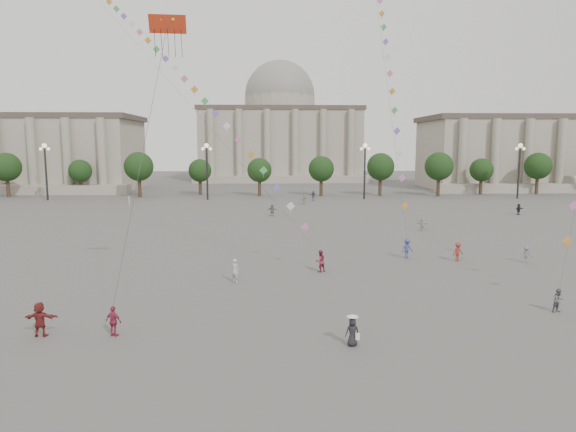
{
  "coord_description": "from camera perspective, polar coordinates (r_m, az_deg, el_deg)",
  "views": [
    {
      "loc": [
        -3.14,
        -27.61,
        10.28
      ],
      "look_at": [
        -1.73,
        12.0,
        4.8
      ],
      "focal_mm": 32.0,
      "sensor_mm": 36.0,
      "label": 1
    }
  ],
  "objects": [
    {
      "name": "person_crowd_7",
      "position": [
        64.23,
        14.68,
        -0.88
      ],
      "size": [
        1.38,
        1.36,
        1.58
      ],
      "primitive_type": "imported",
      "rotation": [
        0.0,
        0.0,
        2.37
      ],
      "color": "beige",
      "rests_on": "ground"
    },
    {
      "name": "tourist_0",
      "position": [
        29.83,
        -18.81,
        -11.01
      ],
      "size": [
        1.06,
        0.78,
        1.67
      ],
      "primitive_type": "imported",
      "rotation": [
        0.0,
        0.0,
        2.71
      ],
      "color": "#9E2B44",
      "rests_on": "ground"
    },
    {
      "name": "kite_train_west",
      "position": [
        60.49,
        -14.81,
        17.38
      ],
      "size": [
        32.08,
        32.72,
        58.03
      ],
      "color": "#3F3F3F",
      "rests_on": "ground"
    },
    {
      "name": "person_crowd_13",
      "position": [
        39.09,
        -5.9,
        -6.04
      ],
      "size": [
        0.79,
        0.74,
        1.81
      ],
      "primitive_type": "imported",
      "rotation": [
        0.0,
        0.0,
        2.5
      ],
      "color": "#BBBAB6",
      "rests_on": "ground"
    },
    {
      "name": "lamp_post_mid_west",
      "position": [
        98.38,
        -9.01,
        6.07
      ],
      "size": [
        2.0,
        0.9,
        10.65
      ],
      "color": "#262628",
      "rests_on": "ground"
    },
    {
      "name": "tree_row",
      "position": [
        105.77,
        -0.33,
        5.22
      ],
      "size": [
        137.12,
        5.12,
        8.0
      ],
      "color": "#322619",
      "rests_on": "ground"
    },
    {
      "name": "ground",
      "position": [
        29.63,
        4.28,
        -12.45
      ],
      "size": [
        360.0,
        360.0,
        0.0
      ],
      "primitive_type": "plane",
      "color": "#4F4D4A",
      "rests_on": "ground"
    },
    {
      "name": "lamp_post_far_west",
      "position": [
        106.25,
        -25.36,
        5.54
      ],
      "size": [
        2.0,
        0.9,
        10.65
      ],
      "color": "#262628",
      "rests_on": "ground"
    },
    {
      "name": "tourist_2",
      "position": [
        31.28,
        -25.85,
        -10.28
      ],
      "size": [
        1.78,
        0.59,
        1.91
      ],
      "primitive_type": "imported",
      "rotation": [
        0.0,
        0.0,
        3.13
      ],
      "color": "maroon",
      "rests_on": "ground"
    },
    {
      "name": "kite_flyer_2",
      "position": [
        36.26,
        27.86,
        -8.31
      ],
      "size": [
        0.85,
        0.75,
        1.49
      ],
      "primitive_type": "imported",
      "rotation": [
        0.0,
        0.0,
        0.29
      ],
      "color": "#5A5B5F",
      "rests_on": "ground"
    },
    {
      "name": "person_crowd_6",
      "position": [
        49.91,
        24.95,
        -3.89
      ],
      "size": [
        1.03,
        0.69,
        1.48
      ],
      "primitive_type": "imported",
      "rotation": [
        0.0,
        0.0,
        6.13
      ],
      "color": "slate",
      "rests_on": "ground"
    },
    {
      "name": "person_crowd_12",
      "position": [
        74.99,
        -1.76,
        0.67
      ],
      "size": [
        1.7,
        1.2,
        1.77
      ],
      "primitive_type": "imported",
      "rotation": [
        0.0,
        0.0,
        2.67
      ],
      "color": "slate",
      "rests_on": "ground"
    },
    {
      "name": "person_crowd_0",
      "position": [
        96.17,
        2.83,
        2.27
      ],
      "size": [
        1.13,
        0.64,
        1.81
      ],
      "primitive_type": "imported",
      "rotation": [
        0.0,
        0.0,
        0.2
      ],
      "color": "navy",
      "rests_on": "ground"
    },
    {
      "name": "person_crowd_4",
      "position": [
        90.07,
        1.8,
        1.9
      ],
      "size": [
        1.49,
        1.67,
        1.84
      ],
      "primitive_type": "imported",
      "rotation": [
        0.0,
        0.0,
        4.03
      ],
      "color": "#B1B1AD",
      "rests_on": "ground"
    },
    {
      "name": "person_crowd_8",
      "position": [
        48.28,
        18.36,
        -3.8
      ],
      "size": [
        1.26,
        1.0,
        1.7
      ],
      "primitive_type": "imported",
      "rotation": [
        0.0,
        0.0,
        0.38
      ],
      "color": "maroon",
      "rests_on": "ground"
    },
    {
      "name": "person_crowd_9",
      "position": [
        83.7,
        24.26,
        0.69
      ],
      "size": [
        1.59,
        1.12,
        1.65
      ],
      "primitive_type": "imported",
      "rotation": [
        0.0,
        0.0,
        0.46
      ],
      "color": "black",
      "rests_on": "ground"
    },
    {
      "name": "lamp_post_far_east",
      "position": [
        108.88,
        24.33,
        5.63
      ],
      "size": [
        2.0,
        0.9,
        10.65
      ],
      "color": "#262628",
      "rests_on": "ground"
    },
    {
      "name": "kite_flyer_0",
      "position": [
        42.11,
        3.6,
        -5.02
      ],
      "size": [
        1.09,
        1.02,
        1.8
      ],
      "primitive_type": "imported",
      "rotation": [
        0.0,
        0.0,
        3.65
      ],
      "color": "maroon",
      "rests_on": "ground"
    },
    {
      "name": "dragon_kite",
      "position": [
        33.35,
        -13.25,
        18.68
      ],
      "size": [
        2.33,
        2.96,
        16.88
      ],
      "color": "red",
      "rests_on": "ground"
    },
    {
      "name": "lamp_post_mid_east",
      "position": [
        99.33,
        8.54,
        6.09
      ],
      "size": [
        2.0,
        0.9,
        10.65
      ],
      "color": "#262628",
      "rests_on": "ground"
    },
    {
      "name": "kite_flyer_1",
      "position": [
        48.23,
        13.1,
        -3.53
      ],
      "size": [
        1.36,
        1.1,
        1.83
      ],
      "primitive_type": "imported",
      "rotation": [
        0.0,
        0.0,
        0.42
      ],
      "color": "#3A4183",
      "rests_on": "ground"
    },
    {
      "name": "hat_person",
      "position": [
        27.24,
        7.17,
        -12.54
      ],
      "size": [
        0.78,
        0.6,
        1.69
      ],
      "color": "black",
      "rests_on": "ground"
    },
    {
      "name": "person_crowd_10",
      "position": [
        92.84,
        -17.24,
        1.63
      ],
      "size": [
        0.53,
        0.64,
        1.52
      ],
      "primitive_type": "imported",
      "rotation": [
        0.0,
        0.0,
        1.91
      ],
      "color": "white",
      "rests_on": "ground"
    },
    {
      "name": "hall_central",
      "position": [
        156.92,
        -0.9,
        9.31
      ],
      "size": [
        48.3,
        34.3,
        35.5
      ],
      "color": "#A29888",
      "rests_on": "ground"
    }
  ]
}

